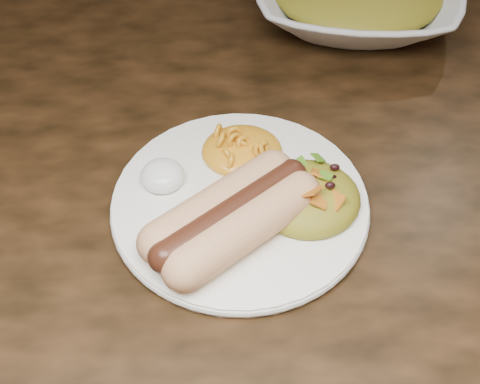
{
  "coord_description": "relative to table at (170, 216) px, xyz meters",
  "views": [
    {
      "loc": [
        0.05,
        -0.46,
        1.21
      ],
      "look_at": [
        0.07,
        -0.07,
        0.77
      ],
      "focal_mm": 50.0,
      "sensor_mm": 36.0,
      "label": 1
    }
  ],
  "objects": [
    {
      "name": "hotdog",
      "position": [
        0.06,
        -0.11,
        0.12
      ],
      "size": [
        0.12,
        0.14,
        0.04
      ],
      "rotation": [
        0.0,
        0.0,
        0.65
      ],
      "color": "#E1BA80",
      "rests_on": "plate"
    },
    {
      "name": "mac_and_cheese",
      "position": [
        0.08,
        -0.01,
        0.12
      ],
      "size": [
        0.08,
        0.08,
        0.03
      ],
      "primitive_type": "ellipsoid",
      "rotation": [
        0.0,
        0.0,
        -0.14
      ],
      "color": "orange",
      "rests_on": "plate"
    },
    {
      "name": "taco_salad",
      "position": [
        0.13,
        -0.08,
        0.12
      ],
      "size": [
        0.09,
        0.09,
        0.04
      ],
      "rotation": [
        0.0,
        0.0,
        0.31
      ],
      "color": "#9C5D08",
      "rests_on": "plate"
    },
    {
      "name": "plate",
      "position": [
        0.07,
        -0.07,
        0.1
      ],
      "size": [
        0.3,
        0.3,
        0.01
      ],
      "primitive_type": "cylinder",
      "rotation": [
        0.0,
        0.0,
        -0.42
      ],
      "color": "white",
      "rests_on": "table"
    },
    {
      "name": "sour_cream",
      "position": [
        0.0,
        -0.05,
        0.12
      ],
      "size": [
        0.05,
        0.05,
        0.02
      ],
      "primitive_type": "ellipsoid",
      "rotation": [
        0.0,
        0.0,
        0.34
      ],
      "color": "white",
      "rests_on": "plate"
    },
    {
      "name": "table",
      "position": [
        0.0,
        0.0,
        0.0
      ],
      "size": [
        1.6,
        0.9,
        0.75
      ],
      "color": "#3D2412",
      "rests_on": "floor"
    }
  ]
}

